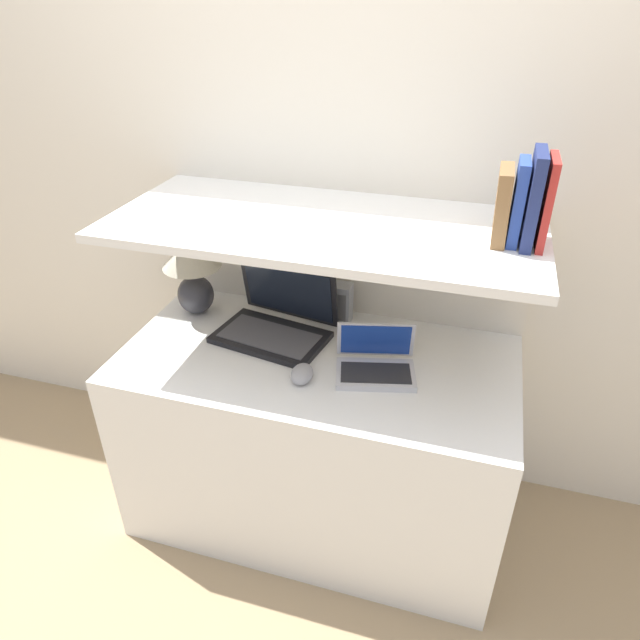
# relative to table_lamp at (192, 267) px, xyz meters

# --- Properties ---
(ground_plane) EXTENTS (12.00, 12.00, 0.00)m
(ground_plane) POSITION_rel_table_lamp_xyz_m (0.53, -0.51, -0.92)
(ground_plane) COLOR #9E8460
(wall_back) EXTENTS (6.00, 0.05, 2.40)m
(wall_back) POSITION_rel_table_lamp_xyz_m (0.53, 0.24, 0.28)
(wall_back) COLOR silver
(wall_back) RESTS_ON ground_plane
(desk) EXTENTS (1.34, 0.68, 0.73)m
(desk) POSITION_rel_table_lamp_xyz_m (0.53, -0.17, -0.56)
(desk) COLOR white
(desk) RESTS_ON ground_plane
(back_riser) EXTENTS (1.34, 0.04, 1.16)m
(back_riser) POSITION_rel_table_lamp_xyz_m (0.53, 0.19, -0.34)
(back_riser) COLOR silver
(back_riser) RESTS_ON ground_plane
(shelf) EXTENTS (1.34, 0.61, 0.03)m
(shelf) POSITION_rel_table_lamp_xyz_m (0.53, -0.09, 0.26)
(shelf) COLOR white
(shelf) RESTS_ON back_riser
(table_lamp) EXTENTS (0.22, 0.22, 0.31)m
(table_lamp) POSITION_rel_table_lamp_xyz_m (0.00, 0.00, 0.00)
(table_lamp) COLOR #2D2D33
(table_lamp) RESTS_ON desk
(laptop_large) EXTENTS (0.43, 0.34, 0.24)m
(laptop_large) POSITION_rel_table_lamp_xyz_m (0.35, -0.06, -0.14)
(laptop_large) COLOR black
(laptop_large) RESTS_ON desk
(laptop_small) EXTENTS (0.29, 0.24, 0.15)m
(laptop_small) POSITION_rel_table_lamp_xyz_m (0.73, -0.19, -0.16)
(laptop_small) COLOR silver
(laptop_small) RESTS_ON desk
(computer_mouse) EXTENTS (0.08, 0.11, 0.04)m
(computer_mouse) POSITION_rel_table_lamp_xyz_m (0.52, -0.30, -0.17)
(computer_mouse) COLOR #99999E
(computer_mouse) RESTS_ON desk
(router_box) EXTENTS (0.11, 0.07, 0.15)m
(router_box) POSITION_rel_table_lamp_xyz_m (0.53, 0.09, -0.11)
(router_box) COLOR gray
(router_box) RESTS_ON desk
(book_red) EXTENTS (0.02, 0.15, 0.25)m
(book_red) POSITION_rel_table_lamp_xyz_m (1.16, -0.09, 0.39)
(book_red) COLOR #A82823
(book_red) RESTS_ON shelf
(book_navy) EXTENTS (0.03, 0.17, 0.26)m
(book_navy) POSITION_rel_table_lamp_xyz_m (1.12, -0.09, 0.40)
(book_navy) COLOR navy
(book_navy) RESTS_ON shelf
(book_blue) EXTENTS (0.03, 0.12, 0.23)m
(book_blue) POSITION_rel_table_lamp_xyz_m (1.08, -0.09, 0.39)
(book_blue) COLOR #284293
(book_blue) RESTS_ON shelf
(book_brown) EXTENTS (0.04, 0.15, 0.21)m
(book_brown) POSITION_rel_table_lamp_xyz_m (1.04, -0.09, 0.37)
(book_brown) COLOR brown
(book_brown) RESTS_ON shelf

